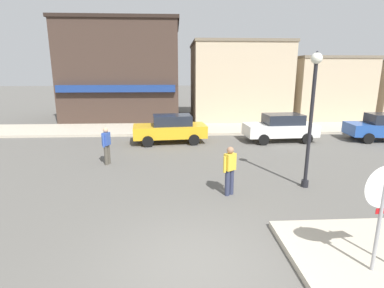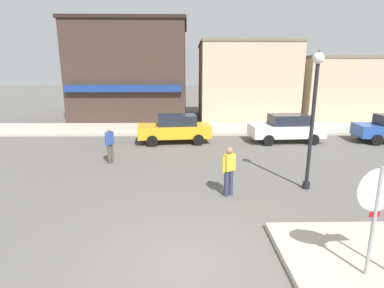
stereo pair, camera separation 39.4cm
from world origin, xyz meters
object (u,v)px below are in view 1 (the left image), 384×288
object	(u,v)px
stop_sign	(382,205)
parked_car_second	(281,127)
pedestrian_crossing_near	(107,145)
pedestrian_crossing_far	(230,169)
lamp_post	(313,101)
parked_car_nearest	(170,128)

from	to	relation	value
stop_sign	parked_car_second	distance (m)	11.82
pedestrian_crossing_near	pedestrian_crossing_far	bearing A→B (deg)	-37.39
stop_sign	lamp_post	size ratio (longest dim) A/B	0.51
lamp_post	parked_car_second	distance (m)	7.42
lamp_post	pedestrian_crossing_near	xyz separation A→B (m)	(-7.41, 3.03, -2.09)
lamp_post	parked_car_nearest	world-z (taller)	lamp_post
stop_sign	lamp_post	xyz separation A→B (m)	(0.68, 4.65, 1.44)
stop_sign	pedestrian_crossing_far	size ratio (longest dim) A/B	1.43
lamp_post	parked_car_nearest	xyz separation A→B (m)	(-4.75, 6.93, -2.15)
parked_car_nearest	pedestrian_crossing_far	xyz separation A→B (m)	(2.00, -7.46, 0.06)
parked_car_second	pedestrian_crossing_far	size ratio (longest dim) A/B	2.54
stop_sign	pedestrian_crossing_near	distance (m)	10.23
parked_car_nearest	pedestrian_crossing_far	distance (m)	7.72
parked_car_second	parked_car_nearest	bearing A→B (deg)	-179.87
lamp_post	parked_car_nearest	size ratio (longest dim) A/B	1.09
parked_car_nearest	parked_car_second	distance (m)	6.28
lamp_post	parked_car_second	bearing A→B (deg)	77.60
lamp_post	stop_sign	bearing A→B (deg)	-98.31
parked_car_nearest	pedestrian_crossing_near	world-z (taller)	pedestrian_crossing_near
lamp_post	pedestrian_crossing_near	bearing A→B (deg)	157.76
parked_car_second	pedestrian_crossing_far	distance (m)	8.61
stop_sign	pedestrian_crossing_near	world-z (taller)	stop_sign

